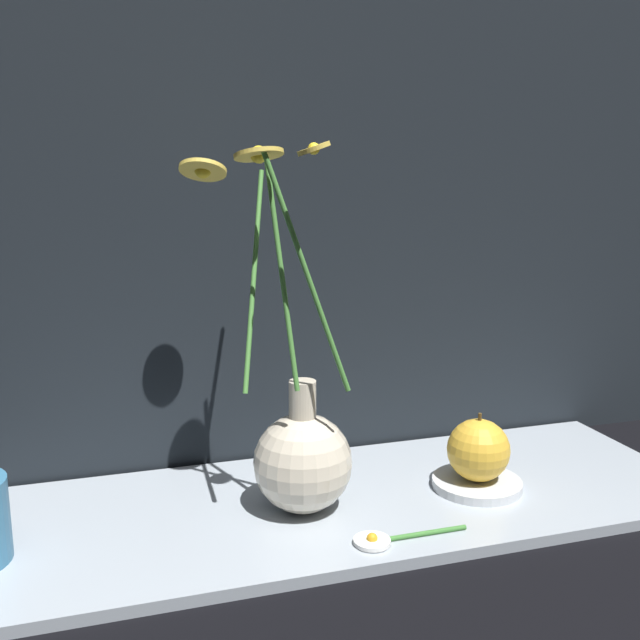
# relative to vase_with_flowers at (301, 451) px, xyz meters

# --- Properties ---
(ground_plane) EXTENTS (6.00, 6.00, 0.00)m
(ground_plane) POSITION_rel_vase_with_flowers_xyz_m (0.03, 0.01, -0.08)
(ground_plane) COLOR black
(shelf) EXTENTS (0.84, 0.28, 0.01)m
(shelf) POSITION_rel_vase_with_flowers_xyz_m (0.03, 0.01, -0.07)
(shelf) COLOR #9EA8B2
(shelf) RESTS_ON ground_plane
(backdrop_wall) EXTENTS (1.34, 0.02, 1.10)m
(backdrop_wall) POSITION_rel_vase_with_flowers_xyz_m (0.03, 0.17, 0.47)
(backdrop_wall) COLOR black
(backdrop_wall) RESTS_ON ground_plane
(vase_with_flowers) EXTENTS (0.17, 0.16, 0.38)m
(vase_with_flowers) POSITION_rel_vase_with_flowers_xyz_m (0.00, 0.00, 0.00)
(vase_with_flowers) COLOR beige
(vase_with_flowers) RESTS_ON shelf
(saucer_plate) EXTENTS (0.10, 0.10, 0.01)m
(saucer_plate) POSITION_rel_vase_with_flowers_xyz_m (0.20, -0.01, -0.06)
(saucer_plate) COLOR silver
(saucer_plate) RESTS_ON shelf
(orange_fruit) EXTENTS (0.07, 0.07, 0.08)m
(orange_fruit) POSITION_rel_vase_with_flowers_xyz_m (0.20, -0.01, -0.02)
(orange_fruit) COLOR gold
(orange_fruit) RESTS_ON saucer_plate
(loose_daisy) EXTENTS (0.12, 0.04, 0.01)m
(loose_daisy) POSITION_rel_vase_with_flowers_xyz_m (0.06, -0.09, -0.06)
(loose_daisy) COLOR #3D7A33
(loose_daisy) RESTS_ON shelf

